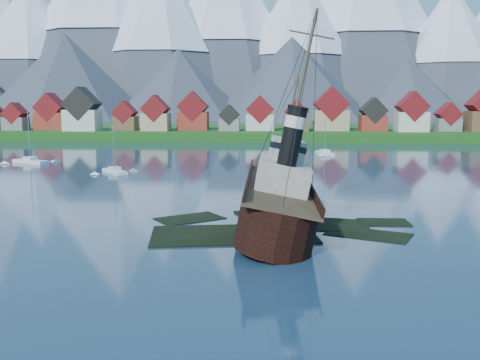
{
  "coord_description": "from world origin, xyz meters",
  "views": [
    {
      "loc": [
        0.59,
        -59.45,
        14.76
      ],
      "look_at": [
        -2.65,
        6.0,
        5.0
      ],
      "focal_mm": 40.0,
      "sensor_mm": 36.0,
      "label": 1
    }
  ],
  "objects_px": {
    "sailboat_c": "(30,162)",
    "sailboat_e": "(325,154)",
    "sailboat_a": "(115,172)",
    "tugboat_wreck": "(271,197)"
  },
  "relations": [
    {
      "from": "tugboat_wreck",
      "to": "sailboat_e",
      "type": "height_order",
      "value": "tugboat_wreck"
    },
    {
      "from": "tugboat_wreck",
      "to": "sailboat_c",
      "type": "distance_m",
      "value": 82.74
    },
    {
      "from": "sailboat_a",
      "to": "sailboat_c",
      "type": "xyz_separation_m",
      "value": [
        -24.88,
        16.02,
        0.06
      ]
    },
    {
      "from": "sailboat_a",
      "to": "sailboat_c",
      "type": "height_order",
      "value": "sailboat_c"
    },
    {
      "from": "sailboat_c",
      "to": "sailboat_e",
      "type": "xyz_separation_m",
      "value": [
        72.18,
        24.61,
        -0.04
      ]
    },
    {
      "from": "sailboat_c",
      "to": "sailboat_e",
      "type": "height_order",
      "value": "sailboat_c"
    },
    {
      "from": "sailboat_a",
      "to": "sailboat_e",
      "type": "distance_m",
      "value": 62.35
    },
    {
      "from": "sailboat_e",
      "to": "sailboat_a",
      "type": "bearing_deg",
      "value": -151.67
    },
    {
      "from": "sailboat_a",
      "to": "sailboat_e",
      "type": "relative_size",
      "value": 0.92
    },
    {
      "from": "sailboat_a",
      "to": "sailboat_c",
      "type": "relative_size",
      "value": 0.82
    }
  ]
}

